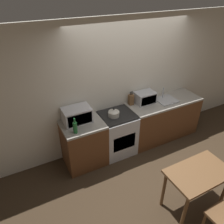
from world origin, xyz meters
TOP-DOWN VIEW (x-y plane):
  - ground_plane at (0.00, 0.00)m, footprint 16.00×16.00m
  - wall_back at (0.00, 1.21)m, footprint 10.00×0.06m
  - counter_left_run at (-1.14, 0.87)m, footprint 0.75×0.62m
  - counter_right_run at (0.71, 0.87)m, footprint 1.63×0.62m
  - stove_range at (-0.44, 0.87)m, footprint 0.66×0.62m
  - kettle at (-0.53, 0.85)m, footprint 0.21×0.21m
  - microwave at (-1.19, 0.99)m, footprint 0.50×0.34m
  - bottle at (-1.33, 0.69)m, footprint 0.07×0.07m
  - knife_block at (-0.01, 1.07)m, footprint 0.09×0.09m
  - toaster_oven at (0.29, 1.01)m, footprint 0.41×0.29m
  - sink_basin at (0.75, 0.88)m, footprint 0.41×0.38m
  - dining_table at (-0.02, -0.82)m, footprint 0.93×0.56m

SIDE VIEW (x-z plane):
  - ground_plane at x=0.00m, z-range 0.00..0.00m
  - stove_range at x=-0.44m, z-range 0.00..0.90m
  - counter_left_run at x=-1.14m, z-range 0.00..0.90m
  - counter_right_run at x=0.71m, z-range 0.00..0.90m
  - dining_table at x=-0.02m, z-range 0.26..1.01m
  - sink_basin at x=0.75m, z-range 0.80..1.04m
  - kettle at x=-0.53m, z-range 0.88..1.06m
  - bottle at x=-1.33m, z-range 0.87..1.15m
  - knife_block at x=-0.01m, z-range 0.87..1.16m
  - toaster_oven at x=0.29m, z-range 0.90..1.13m
  - microwave at x=-1.19m, z-range 0.90..1.17m
  - wall_back at x=0.00m, z-range 0.00..2.60m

